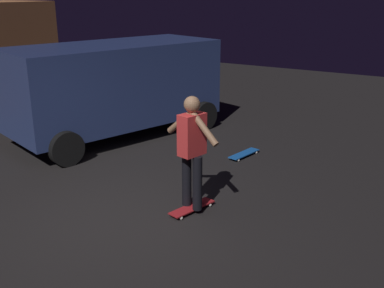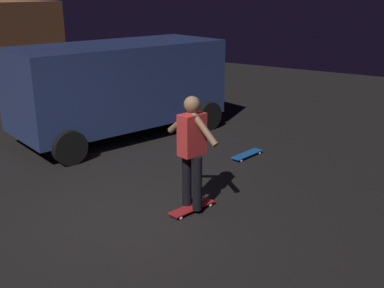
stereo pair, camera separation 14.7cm
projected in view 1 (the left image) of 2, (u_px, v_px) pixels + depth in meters
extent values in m
plane|color=black|center=(120.00, 222.00, 6.50)|extent=(28.00, 28.00, 0.00)
cube|color=navy|center=(115.00, 83.00, 10.03)|extent=(4.95, 3.16, 1.70)
cube|color=black|center=(192.00, 57.00, 11.36)|extent=(0.57, 1.69, 0.64)
cylinder|color=black|center=(152.00, 101.00, 12.10)|extent=(0.70, 0.40, 0.66)
cylinder|color=black|center=(204.00, 116.00, 10.71)|extent=(0.70, 0.40, 0.66)
cylinder|color=black|center=(23.00, 126.00, 9.89)|extent=(0.70, 0.40, 0.66)
cylinder|color=black|center=(66.00, 148.00, 8.49)|extent=(0.70, 0.40, 0.66)
cube|color=#AD1E23|center=(192.00, 207.00, 6.80)|extent=(0.81, 0.39, 0.02)
sphere|color=silver|center=(202.00, 201.00, 7.07)|extent=(0.05, 0.05, 0.05)
sphere|color=silver|center=(210.00, 205.00, 6.95)|extent=(0.05, 0.05, 0.05)
sphere|color=silver|center=(173.00, 214.00, 6.67)|extent=(0.05, 0.05, 0.05)
sphere|color=silver|center=(181.00, 218.00, 6.55)|extent=(0.05, 0.05, 0.05)
cube|color=#1959B2|center=(244.00, 154.00, 9.02)|extent=(0.80, 0.34, 0.02)
sphere|color=silver|center=(249.00, 151.00, 9.30)|extent=(0.05, 0.05, 0.05)
sphere|color=silver|center=(256.00, 152.00, 9.19)|extent=(0.05, 0.05, 0.05)
sphere|color=silver|center=(231.00, 158.00, 8.88)|extent=(0.05, 0.05, 0.05)
sphere|color=silver|center=(238.00, 160.00, 8.77)|extent=(0.05, 0.05, 0.05)
cylinder|color=black|center=(187.00, 179.00, 6.74)|extent=(0.14, 0.14, 0.82)
cylinder|color=black|center=(197.00, 183.00, 6.59)|extent=(0.14, 0.14, 0.82)
cube|color=red|center=(192.00, 135.00, 6.44)|extent=(0.42, 0.31, 0.60)
sphere|color=#936B4C|center=(192.00, 104.00, 6.30)|extent=(0.23, 0.23, 0.23)
cylinder|color=#936B4C|center=(181.00, 121.00, 6.54)|extent=(0.22, 0.55, 0.46)
cylinder|color=#936B4C|center=(203.00, 127.00, 6.24)|extent=(0.22, 0.55, 0.46)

